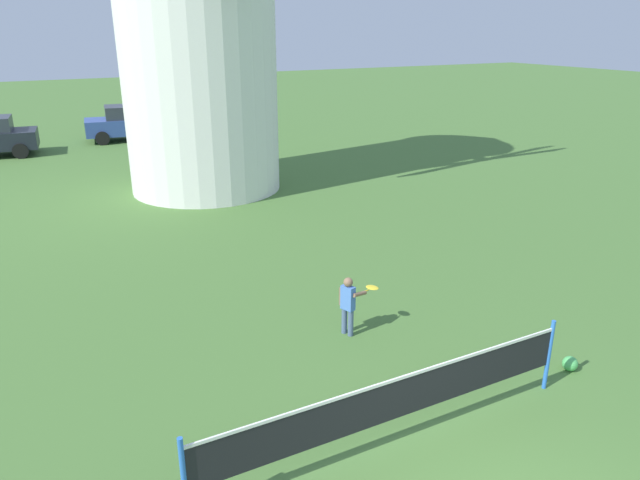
% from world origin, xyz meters
% --- Properties ---
extents(tennis_net, '(5.35, 0.06, 1.10)m').
position_xyz_m(tennis_net, '(-0.28, 1.57, 0.69)').
color(tennis_net, blue).
rests_on(tennis_net, ground_plane).
extents(player_far, '(0.73, 0.35, 1.05)m').
position_xyz_m(player_far, '(0.65, 4.28, 0.60)').
color(player_far, slate).
rests_on(player_far, ground_plane).
extents(stray_ball, '(0.23, 0.23, 0.23)m').
position_xyz_m(stray_ball, '(3.07, 1.72, 0.12)').
color(stray_ball, '#4CB259').
rests_on(stray_ball, ground_plane).
extents(parked_car_blue, '(4.33, 2.29, 1.56)m').
position_xyz_m(parked_car_blue, '(1.07, 24.45, 0.81)').
color(parked_car_blue, '#334C99').
rests_on(parked_car_blue, ground_plane).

